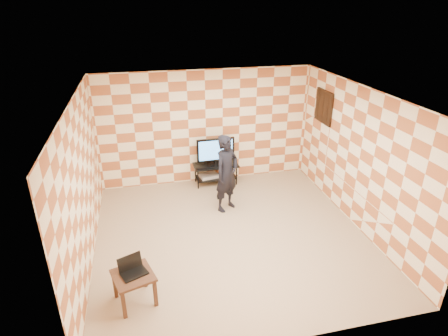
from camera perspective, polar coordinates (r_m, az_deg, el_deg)
The scene contains 14 objects.
floor at distance 7.25m, azimuth 1.09°, elevation -10.24°, with size 5.00×5.00×0.00m, color tan.
wall_back at distance 8.85m, azimuth -2.79°, elevation 6.19°, with size 5.00×0.02×2.70m, color #F8E7BB.
wall_front at distance 4.54m, azimuth 9.11°, elevation -13.72°, with size 5.00×0.02×2.70m, color #F8E7BB.
wall_left at distance 6.49m, azimuth -20.79°, elevation -2.62°, with size 0.02×5.00×2.70m, color #F8E7BB.
wall_right at distance 7.54m, azimuth 19.95°, elevation 1.32°, with size 0.02×5.00×2.70m, color #F8E7BB.
ceiling at distance 6.12m, azimuth 1.29°, elevation 10.97°, with size 5.00×5.00×0.02m, color white.
wall_art at distance 8.59m, azimuth 14.97°, elevation 9.01°, with size 0.04×0.72×0.72m.
tv_stand at distance 8.99m, azimuth -1.26°, elevation -0.22°, with size 1.06×0.48×0.50m.
tv at distance 8.79m, azimuth -1.29°, elevation 2.71°, with size 0.90×0.18×0.65m.
dvd_player at distance 9.05m, azimuth -2.31°, elevation -1.17°, with size 0.43×0.31×0.07m, color #BABABD.
game_console at distance 9.09m, azimuth 0.38°, elevation -1.09°, with size 0.23×0.17×0.05m, color silver.
side_table at distance 5.82m, azimuth -13.62°, elevation -16.16°, with size 0.69×0.69×0.50m.
laptop at distance 5.77m, azimuth -13.77°, elevation -14.76°, with size 0.44×0.40×0.24m.
person at distance 7.71m, azimuth 0.41°, elevation -0.83°, with size 0.60×0.40×1.66m, color black.
Camera 1 is at (-1.47, -5.76, 4.15)m, focal length 30.00 mm.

